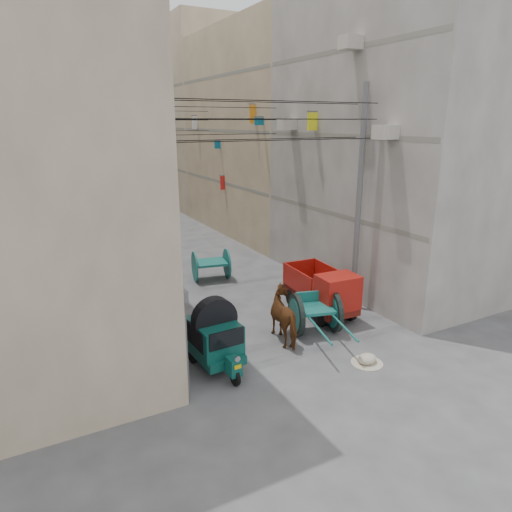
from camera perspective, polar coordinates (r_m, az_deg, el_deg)
ground at (r=11.71m, az=17.27°, el=-19.47°), size 140.00×140.00×0.00m
building_row_right at (r=43.26m, az=-7.86°, el=15.98°), size 8.00×62.00×14.00m
end_cap_building at (r=72.76m, az=-23.22°, el=15.04°), size 22.00×10.00×13.00m
shutters_left at (r=17.87m, az=-16.42°, el=-1.26°), size 0.18×14.40×2.88m
signboards at (r=29.14m, az=-13.89°, el=9.51°), size 8.22×40.52×5.67m
ac_units at (r=17.73m, az=9.94°, el=18.52°), size 0.70×6.55×3.35m
utility_poles at (r=24.62m, az=-11.18°, el=9.81°), size 7.40×22.20×8.00m
overhead_cables at (r=21.99m, az=-9.50°, el=16.36°), size 7.40×22.52×1.12m
auto_rickshaw at (r=13.06m, az=-5.14°, el=-9.95°), size 1.37×2.29×1.59m
tonga_cart at (r=15.17m, az=7.43°, el=-6.99°), size 1.90×3.27×1.39m
mini_truck at (r=16.44m, az=8.69°, el=-4.72°), size 1.56×3.19×1.75m
second_cart at (r=20.10m, az=-5.65°, el=-1.02°), size 1.73×1.59×1.34m
feed_sack at (r=13.88m, az=13.72°, el=-12.38°), size 0.57×0.46×0.29m
horse at (r=14.57m, az=3.93°, el=-7.51°), size 1.07×2.01×1.63m
distant_car_white at (r=30.54m, az=-17.49°, el=4.17°), size 2.25×3.84×1.23m
distant_car_grey at (r=32.52m, az=-12.00°, el=5.21°), size 1.37×3.51×1.14m
distant_car_green at (r=49.62m, az=-20.05°, el=8.33°), size 1.82×3.80×1.07m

